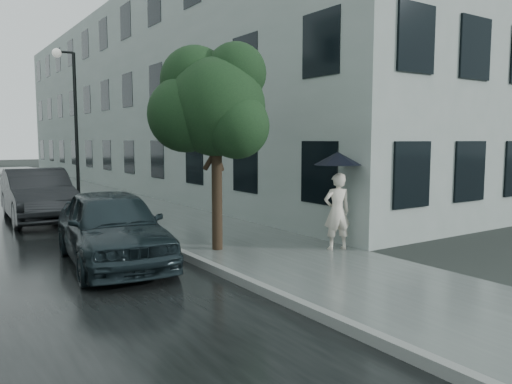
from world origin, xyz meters
TOP-DOWN VIEW (x-y plane):
  - ground at (0.00, 0.00)m, footprint 120.00×120.00m
  - sidewalk at (0.25, 12.00)m, footprint 3.50×60.00m
  - kerb_near at (-1.57, 12.00)m, footprint 0.15×60.00m
  - building_near at (5.47, 19.50)m, footprint 7.02×36.00m
  - pedestrian at (1.53, 2.00)m, footprint 0.70×0.57m
  - umbrella at (1.55, 2.03)m, footprint 1.06×1.06m
  - street_tree at (-0.60, 3.55)m, footprint 2.74×2.49m
  - lamp_post at (-1.32, 12.73)m, footprint 0.84×0.39m
  - car_near at (-2.89, 3.49)m, footprint 2.14×4.37m
  - car_far at (-3.08, 9.82)m, footprint 1.78×4.69m

SIDE VIEW (x-z plane):
  - ground at x=0.00m, z-range 0.00..0.00m
  - sidewalk at x=0.25m, z-range 0.00..0.01m
  - kerb_near at x=-1.57m, z-range 0.00..0.15m
  - car_near at x=-2.89m, z-range 0.01..1.44m
  - car_far at x=-3.08m, z-range 0.01..1.53m
  - pedestrian at x=1.53m, z-range 0.01..1.67m
  - umbrella at x=1.55m, z-range 1.37..2.60m
  - street_tree at x=-0.60m, z-range 0.88..5.32m
  - lamp_post at x=-1.32m, z-range 0.39..5.94m
  - building_near at x=5.47m, z-range 0.00..9.00m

